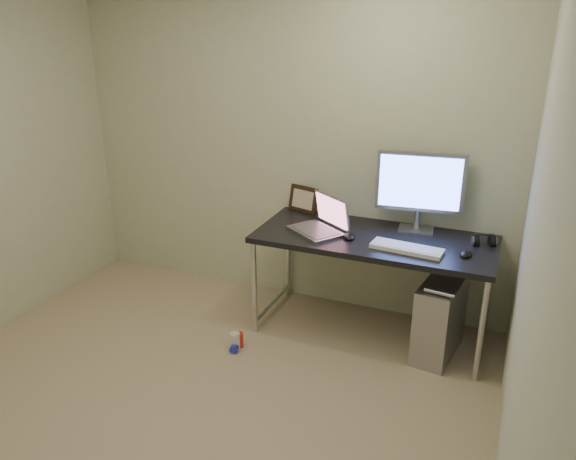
% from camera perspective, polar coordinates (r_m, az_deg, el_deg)
% --- Properties ---
extents(floor, '(3.50, 3.50, 0.00)m').
position_cam_1_polar(floor, '(3.47, -11.98, -18.43)').
color(floor, tan).
rests_on(floor, ground).
extents(wall_back, '(3.50, 0.02, 2.50)m').
position_cam_1_polar(wall_back, '(4.33, -0.20, 8.64)').
color(wall_back, beige).
rests_on(wall_back, ground).
extents(wall_right, '(0.02, 3.50, 2.50)m').
position_cam_1_polar(wall_right, '(2.35, 23.48, -4.21)').
color(wall_right, beige).
rests_on(wall_right, ground).
extents(desk, '(1.63, 0.71, 0.75)m').
position_cam_1_polar(desk, '(3.94, 8.70, -1.71)').
color(desk, black).
rests_on(desk, ground).
extents(tower_computer, '(0.30, 0.55, 0.58)m').
position_cam_1_polar(tower_computer, '(3.96, 15.18, -8.58)').
color(tower_computer, '#ADADB1').
rests_on(tower_computer, ground).
extents(cable_a, '(0.01, 0.16, 0.69)m').
position_cam_1_polar(cable_a, '(4.26, 15.45, -4.47)').
color(cable_a, black).
rests_on(cable_a, ground).
extents(cable_b, '(0.02, 0.11, 0.71)m').
position_cam_1_polar(cable_b, '(4.24, 16.59, -5.00)').
color(cable_b, black).
rests_on(cable_b, ground).
extents(can_red, '(0.06, 0.06, 0.11)m').
position_cam_1_polar(can_red, '(4.01, -4.99, -11.06)').
color(can_red, red).
rests_on(can_red, ground).
extents(can_white, '(0.08, 0.08, 0.13)m').
position_cam_1_polar(can_white, '(3.98, -5.40, -11.19)').
color(can_white, silver).
rests_on(can_white, ground).
extents(can_blue, '(0.09, 0.12, 0.06)m').
position_cam_1_polar(can_blue, '(3.99, -5.40, -11.66)').
color(can_blue, '#2435C3').
rests_on(can_blue, ground).
extents(laptop, '(0.47, 0.45, 0.25)m').
position_cam_1_polar(laptop, '(3.95, 3.45, 0.69)').
color(laptop, '#A1A2A7').
rests_on(laptop, desk).
extents(monitor, '(0.60, 0.20, 0.56)m').
position_cam_1_polar(monitor, '(3.97, 13.26, 4.40)').
color(monitor, '#A1A2A7').
rests_on(monitor, desk).
extents(keyboard, '(0.48, 0.20, 0.03)m').
position_cam_1_polar(keyboard, '(3.72, 11.96, -1.84)').
color(keyboard, white).
rests_on(keyboard, desk).
extents(mouse_right, '(0.09, 0.12, 0.04)m').
position_cam_1_polar(mouse_right, '(3.73, 17.64, -2.24)').
color(mouse_right, black).
rests_on(mouse_right, desk).
extents(mouse_left, '(0.11, 0.14, 0.04)m').
position_cam_1_polar(mouse_left, '(3.85, 6.22, -0.54)').
color(mouse_left, black).
rests_on(mouse_left, desk).
extents(headphones, '(0.17, 0.10, 0.10)m').
position_cam_1_polar(headphones, '(3.94, 19.27, -1.06)').
color(headphones, black).
rests_on(headphones, desk).
extents(picture_frame, '(0.26, 0.14, 0.20)m').
position_cam_1_polar(picture_frame, '(4.34, 1.56, 3.17)').
color(picture_frame, black).
rests_on(picture_frame, desk).
extents(webcam, '(0.04, 0.03, 0.12)m').
position_cam_1_polar(webcam, '(4.18, 4.83, 2.25)').
color(webcam, silver).
rests_on(webcam, desk).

